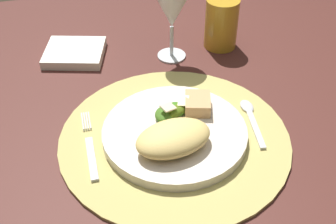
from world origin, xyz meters
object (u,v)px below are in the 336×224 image
at_px(wine_glass, 172,9).
at_px(amber_tumbler, 221,23).
at_px(dining_table, 140,168).
at_px(fork, 90,148).
at_px(dinner_plate, 175,133).
at_px(napkin, 75,53).
at_px(spoon, 250,115).

bearing_deg(wine_glass, amber_tumbler, 10.62).
height_order(dining_table, fork, fork).
xyz_separation_m(dinner_plate, wine_glass, (0.05, 0.25, 0.10)).
xyz_separation_m(fork, napkin, (-0.01, 0.30, 0.00)).
height_order(napkin, amber_tumbler, amber_tumbler).
bearing_deg(dining_table, amber_tumbler, 41.38).
bearing_deg(amber_tumbler, fork, -138.64).
relative_size(dining_table, fork, 8.94).
height_order(dinner_plate, napkin, dinner_plate).
height_order(fork, wine_glass, wine_glass).
relative_size(spoon, wine_glass, 0.82).
xyz_separation_m(fork, amber_tumbler, (0.31, 0.27, 0.05)).
bearing_deg(spoon, napkin, 136.34).
bearing_deg(spoon, fork, -176.21).
height_order(dining_table, amber_tumbler, amber_tumbler).
height_order(dining_table, dinner_plate, dinner_plate).
bearing_deg(napkin, dinner_plate, -63.75).
distance_m(dining_table, spoon, 0.25).
height_order(dinner_plate, wine_glass, wine_glass).
relative_size(napkin, amber_tumbler, 1.12).
relative_size(dining_table, spoon, 11.35).
distance_m(fork, spoon, 0.29).
bearing_deg(dinner_plate, amber_tumbler, 58.54).
xyz_separation_m(dining_table, spoon, (0.19, -0.06, 0.15)).
distance_m(napkin, amber_tumbler, 0.32).
relative_size(dining_table, napkin, 12.00).
xyz_separation_m(fork, wine_glass, (0.20, 0.25, 0.10)).
bearing_deg(amber_tumbler, wine_glass, -169.38).
xyz_separation_m(dining_table, amber_tumbler, (0.22, 0.19, 0.20)).
height_order(dining_table, spoon, spoon).
distance_m(fork, wine_glass, 0.33).
xyz_separation_m(dining_table, napkin, (-0.10, 0.22, 0.15)).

